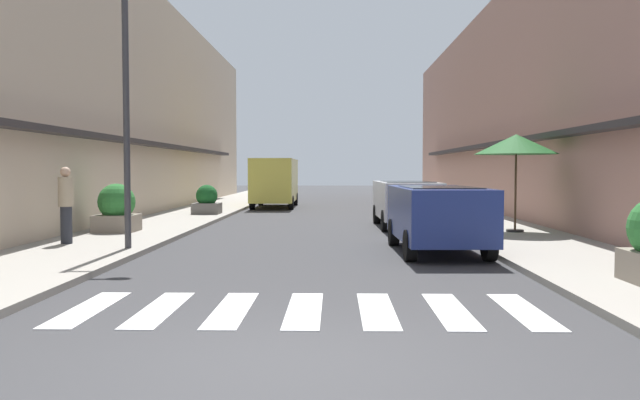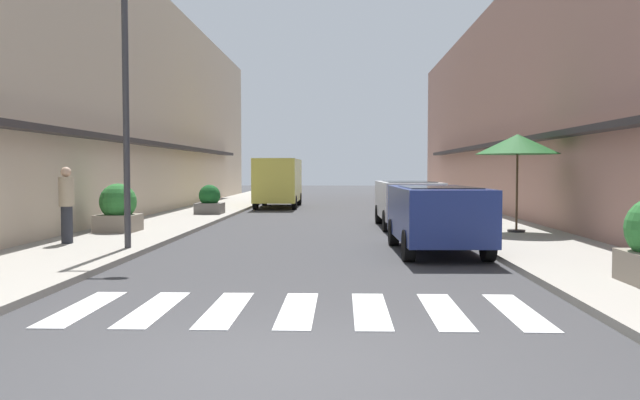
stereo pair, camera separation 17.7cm
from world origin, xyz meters
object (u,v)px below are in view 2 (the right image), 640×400
at_px(parked_car_mid, 408,199).
at_px(planter_midblock, 118,209).
at_px(parked_car_near, 437,211).
at_px(pedestrian_walking_near, 67,203).
at_px(cafe_umbrella, 518,145).
at_px(planter_far, 210,201).
at_px(street_lamp, 133,83).
at_px(delivery_van, 278,178).

relative_size(parked_car_mid, planter_midblock, 3.27).
height_order(parked_car_near, parked_car_mid, same).
xyz_separation_m(parked_car_mid, pedestrian_walking_near, (-8.50, -5.72, 0.14)).
relative_size(cafe_umbrella, planter_far, 2.39).
distance_m(street_lamp, planter_far, 11.37).
bearing_deg(parked_car_near, delivery_van, 106.95).
distance_m(delivery_van, planter_far, 6.70).
relative_size(delivery_van, planter_midblock, 4.05).
relative_size(cafe_umbrella, planter_midblock, 2.02).
xyz_separation_m(parked_car_mid, planter_far, (-7.24, 4.39, -0.31)).
distance_m(parked_car_near, street_lamp, 7.19).
xyz_separation_m(delivery_van, street_lamp, (-1.45, -17.24, 2.31)).
distance_m(planter_midblock, pedestrian_walking_near, 2.92).
bearing_deg(cafe_umbrella, parked_car_mid, 136.28).
distance_m(parked_car_mid, delivery_van, 11.90).
height_order(parked_car_mid, cafe_umbrella, cafe_umbrella).
bearing_deg(planter_far, street_lamp, -86.75).
bearing_deg(street_lamp, parked_car_mid, 44.60).
xyz_separation_m(parked_car_mid, street_lamp, (-6.62, -6.53, 2.79)).
xyz_separation_m(parked_car_near, parked_car_mid, (0.00, 6.27, 0.00)).
height_order(planter_midblock, pedestrian_walking_near, pedestrian_walking_near).
height_order(cafe_umbrella, planter_midblock, cafe_umbrella).
relative_size(delivery_van, cafe_umbrella, 2.01).
height_order(parked_car_mid, planter_far, parked_car_mid).
xyz_separation_m(delivery_van, cafe_umbrella, (7.90, -13.32, 1.12)).
bearing_deg(cafe_umbrella, street_lamp, -157.24).
height_order(parked_car_near, street_lamp, street_lamp).
height_order(street_lamp, cafe_umbrella, street_lamp).
height_order(street_lamp, pedestrian_walking_near, street_lamp).
relative_size(street_lamp, planter_midblock, 4.46).
height_order(parked_car_mid, delivery_van, delivery_van).
xyz_separation_m(parked_car_near, cafe_umbrella, (2.73, 3.66, 1.60)).
xyz_separation_m(parked_car_near, pedestrian_walking_near, (-8.50, 0.55, 0.14)).
relative_size(parked_car_near, planter_midblock, 3.13).
bearing_deg(delivery_van, street_lamp, -94.80).
distance_m(parked_car_near, pedestrian_walking_near, 8.52).
bearing_deg(parked_car_near, parked_car_mid, 90.00).
height_order(planter_midblock, planter_far, planter_midblock).
height_order(delivery_van, street_lamp, street_lamp).
distance_m(cafe_umbrella, planter_far, 12.33).
xyz_separation_m(planter_midblock, planter_far, (1.07, 7.21, -0.13)).
bearing_deg(cafe_umbrella, planter_far, 144.95).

